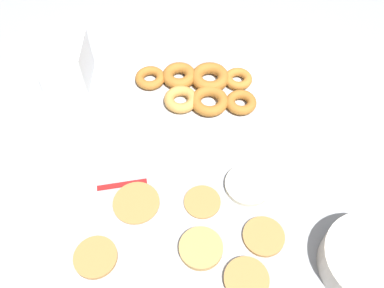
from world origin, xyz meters
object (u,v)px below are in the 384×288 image
at_px(pancake_6, 202,201).
at_px(container_stack, 65,62).
at_px(pancake_0, 264,236).
at_px(pancake_2, 96,257).
at_px(spatula, 86,190).
at_px(pancake_1, 136,202).
at_px(pancake_5, 248,185).
at_px(donut_tray, 199,88).
at_px(pancake_7, 246,279).
at_px(batter_bowl, 369,262).
at_px(pancake_3, 152,250).
at_px(pancake_4, 201,248).

xyz_separation_m(pancake_6, container_stack, (0.40, -0.41, 0.06)).
relative_size(pancake_0, pancake_2, 0.99).
bearing_deg(pancake_0, spatula, -15.68).
bearing_deg(pancake_6, pancake_1, 1.23).
xyz_separation_m(pancake_5, spatula, (0.40, 0.01, -0.00)).
bearing_deg(container_stack, pancake_2, 105.79).
bearing_deg(pancake_1, spatula, -15.21).
relative_size(pancake_2, pancake_6, 1.09).
xyz_separation_m(donut_tray, spatula, (0.28, 0.33, -0.01)).
xyz_separation_m(pancake_6, donut_tray, (0.01, -0.36, 0.01)).
bearing_deg(pancake_6, donut_tray, -88.89).
xyz_separation_m(pancake_7, batter_bowl, (-0.26, -0.03, 0.03)).
xyz_separation_m(pancake_2, pancake_6, (-0.24, -0.14, -0.00)).
bearing_deg(pancake_3, batter_bowl, 175.99).
bearing_deg(pancake_2, pancake_5, -152.23).
bearing_deg(pancake_2, spatula, -74.33).
distance_m(donut_tray, container_stack, 0.39).
xyz_separation_m(pancake_1, pancake_4, (-0.16, 0.12, 0.00)).
bearing_deg(pancake_2, pancake_0, -172.22).
distance_m(pancake_4, container_stack, 0.66).
xyz_separation_m(pancake_2, pancake_4, (-0.23, -0.02, 0.00)).
height_order(pancake_4, pancake_5, same).
distance_m(pancake_1, pancake_6, 0.16).
distance_m(pancake_6, pancake_7, 0.21).
relative_size(pancake_3, container_stack, 0.64).
bearing_deg(pancake_5, pancake_2, 27.77).
bearing_deg(pancake_4, container_stack, -53.72).
height_order(pancake_7, spatula, pancake_7).
distance_m(pancake_0, pancake_1, 0.31).
bearing_deg(batter_bowl, pancake_7, 6.69).
relative_size(pancake_1, pancake_2, 1.17).
bearing_deg(pancake_0, pancake_1, -15.87).
distance_m(batter_bowl, container_stack, 0.94).
height_order(pancake_7, container_stack, container_stack).
distance_m(pancake_5, spatula, 0.40).
bearing_deg(pancake_3, container_stack, -62.42).
bearing_deg(pancake_4, pancake_0, -168.13).
bearing_deg(pancake_1, pancake_4, 143.46).
xyz_separation_m(pancake_5, batter_bowl, (-0.24, 0.20, 0.03)).
distance_m(pancake_2, container_stack, 0.58).
xyz_separation_m(pancake_7, donut_tray, (0.10, -0.55, 0.01)).
distance_m(pancake_0, pancake_7, 0.11).
xyz_separation_m(pancake_1, batter_bowl, (-0.51, 0.15, 0.03)).
distance_m(pancake_5, donut_tray, 0.34).
xyz_separation_m(pancake_0, pancake_4, (0.14, 0.03, 0.00)).
height_order(pancake_5, batter_bowl, batter_bowl).
distance_m(pancake_3, spatula, 0.23).
bearing_deg(batter_bowl, spatula, -16.34).
xyz_separation_m(pancake_0, batter_bowl, (-0.21, 0.07, 0.03)).
relative_size(pancake_6, batter_bowl, 0.44).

